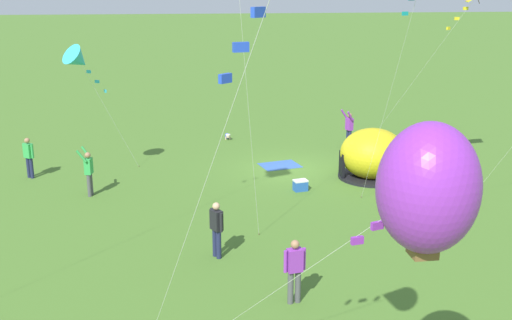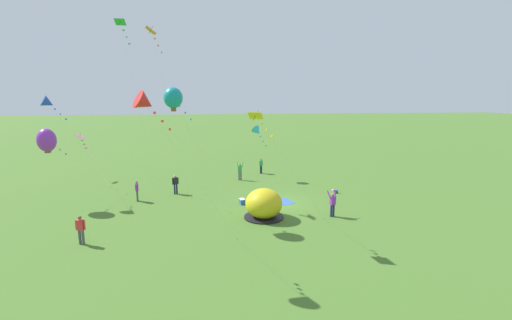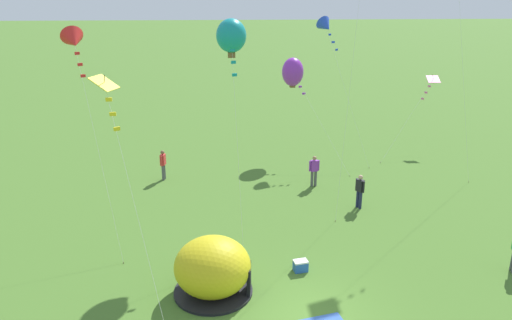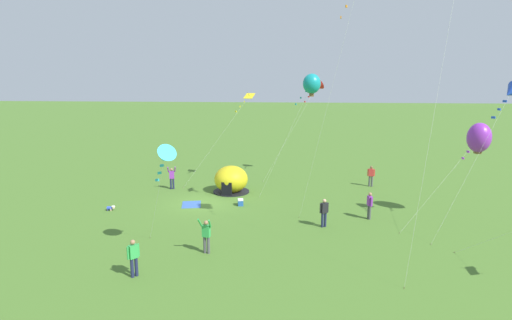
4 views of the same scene
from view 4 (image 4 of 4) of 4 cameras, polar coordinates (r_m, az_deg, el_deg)
ground_plane at (r=28.79m, az=-7.75°, el=-6.15°), size 300.00×300.00×0.00m
popup_tent at (r=31.16m, az=-3.58°, el=-2.84°), size 2.81×2.81×2.10m
picnic_blanket at (r=28.61m, az=-9.21°, el=-6.29°), size 1.96×1.66×0.01m
cooler_box at (r=28.04m, az=-2.22°, el=-6.05°), size 0.59×0.47×0.44m
toddler_crawling at (r=28.63m, az=-20.03°, el=-6.45°), size 0.27×0.55×0.32m
person_watching_sky at (r=18.75m, az=-17.10°, el=-12.99°), size 0.47×0.43×1.72m
person_with_toddler at (r=24.07m, az=9.70°, el=-7.25°), size 0.39×0.53×1.72m
person_near_tent at (r=34.18m, az=16.11°, el=-2.08°), size 0.31×0.58×1.72m
person_center_field at (r=26.07m, az=15.92°, el=-6.09°), size 0.58×0.31×1.72m
person_flying_kite at (r=20.36m, az=-7.13°, el=-10.51°), size 0.54×0.68×1.89m
person_arms_raised at (r=32.73m, az=-11.93°, el=-2.39°), size 0.59×0.70×1.89m
kite_cyan at (r=19.50m, az=-12.91°, el=0.47°), size 2.73×2.48×5.57m
kite_red at (r=35.64m, az=8.70°, el=10.38°), size 2.91×5.23×8.75m
kite_yellow at (r=33.37m, az=-1.41°, el=8.60°), size 2.92×5.66×7.66m
kite_teal at (r=28.98m, az=7.97°, el=10.73°), size 1.26×4.34×9.07m
kite_blue at (r=25.55m, az=32.68°, el=8.19°), size 2.86×4.91×8.56m
kite_purple at (r=27.42m, az=29.25°, el=2.79°), size 3.47×5.64×6.09m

